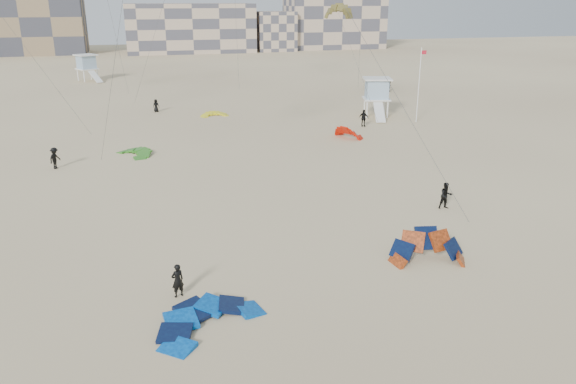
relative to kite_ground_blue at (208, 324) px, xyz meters
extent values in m
plane|color=beige|center=(1.53, 1.19, 0.00)|extent=(320.00, 320.00, 0.00)
imported|color=black|center=(-1.05, 2.73, 0.83)|extent=(0.71, 0.59, 1.66)
imported|color=black|center=(16.99, 10.08, 0.90)|extent=(0.92, 0.74, 1.79)
imported|color=black|center=(-9.25, 26.47, 0.89)|extent=(1.16, 1.32, 1.77)
imported|color=black|center=(21.20, 35.03, 0.93)|extent=(1.14, 1.02, 1.86)
imported|color=black|center=(-0.36, 49.34, 0.78)|extent=(0.87, 0.70, 1.56)
imported|color=black|center=(34.02, 56.84, 0.81)|extent=(0.85, 1.58, 1.63)
cylinder|color=#3F3F3F|center=(-3.57, 22.07, 9.30)|extent=(3.92, 5.17, 16.61)
cylinder|color=#3F3F3F|center=(12.77, 15.04, 10.59)|extent=(6.03, 19.47, 19.19)
cylinder|color=#3F3F3F|center=(-11.56, 33.57, 9.32)|extent=(9.40, 0.90, 16.65)
cylinder|color=#3F3F3F|center=(21.10, 37.31, 6.35)|extent=(1.25, 9.96, 10.71)
cylinder|color=#3F3F3F|center=(27.93, 53.79, 12.42)|extent=(1.33, 3.63, 22.84)
cylinder|color=#3F3F3F|center=(11.62, 59.72, 10.73)|extent=(0.18, 3.19, 19.47)
cylinder|color=#3F3F3F|center=(-4.57, 58.55, 8.05)|extent=(1.89, 0.99, 14.10)
cube|color=white|center=(24.84, 40.27, 2.04)|extent=(3.74, 3.74, 0.15)
cube|color=#90ADC5|center=(24.84, 40.27, 3.20)|extent=(3.07, 3.07, 2.18)
cube|color=white|center=(24.84, 40.27, 4.38)|extent=(3.87, 3.87, 0.17)
cube|color=white|center=(24.84, 37.33, 0.98)|extent=(1.85, 3.27, 1.80)
cube|color=white|center=(-10.53, 80.48, 1.99)|extent=(4.07, 4.07, 0.15)
cube|color=#90ADC5|center=(-10.53, 80.48, 3.14)|extent=(3.34, 3.34, 2.13)
cube|color=white|center=(-10.53, 80.48, 4.29)|extent=(4.22, 4.22, 0.17)
cube|color=white|center=(-10.53, 77.60, 0.96)|extent=(2.42, 3.16, 1.77)
cylinder|color=white|center=(27.91, 35.83, 4.09)|extent=(0.10, 0.10, 8.19)
cube|color=red|center=(28.22, 35.83, 7.68)|extent=(0.61, 0.02, 0.41)
cube|color=#887152|center=(-28.47, 135.19, 9.00)|extent=(28.00, 14.00, 18.00)
cube|color=tan|center=(11.53, 131.19, 6.00)|extent=(32.00, 16.00, 12.00)
cube|color=tan|center=(51.53, 133.19, 8.00)|extent=(26.00, 14.00, 16.00)
cube|color=tan|center=(33.53, 129.19, 5.00)|extent=(10.00, 10.00, 10.00)
camera|label=1|loc=(-1.96, -21.12, 13.25)|focal=35.00mm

